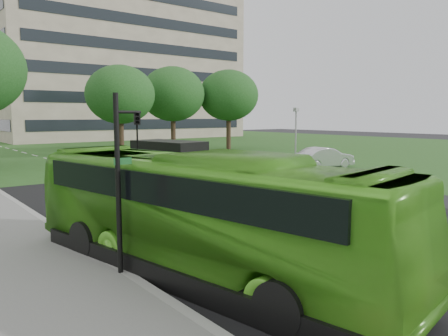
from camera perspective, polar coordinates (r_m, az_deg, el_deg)
name	(u,v)px	position (r m, az deg, el deg)	size (l,w,h in m)	color
ground	(290,223)	(16.18, 8.65, -7.10)	(160.00, 160.00, 0.00)	black
street_surfaces	(70,166)	(35.50, -19.52, 0.24)	(120.00, 120.00, 0.15)	black
office_building	(119,66)	(80.49, -13.51, 12.84)	(40.10, 20.10, 25.00)	gray
tree_park_c	(120,95)	(42.59, -13.41, 9.31)	(6.47, 6.47, 8.59)	black
tree_park_d	(173,94)	(47.74, -6.71, 9.56)	(6.88, 6.88, 9.09)	black
tree_park_e	(229,95)	(50.31, 0.60, 9.46)	(6.79, 6.79, 9.05)	black
bus	(199,213)	(10.74, -3.29, -5.90)	(2.54, 10.86, 3.02)	#52AB25
sedan	(324,158)	(33.07, 12.93, 1.31)	(1.65, 4.73, 1.56)	#B6B7BB
traffic_light	(123,171)	(10.53, -13.03, -0.38)	(0.71, 0.21, 4.41)	black
camera_pole	(296,127)	(36.04, 9.37, 5.24)	(0.47, 0.44, 4.52)	gray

